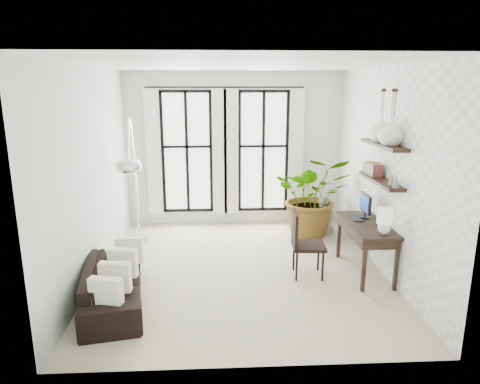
{
  "coord_description": "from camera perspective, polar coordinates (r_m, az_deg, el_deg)",
  "views": [
    {
      "loc": [
        -0.35,
        -6.44,
        2.89
      ],
      "look_at": [
        -0.0,
        0.3,
        1.22
      ],
      "focal_mm": 32.0,
      "sensor_mm": 36.0,
      "label": 1
    }
  ],
  "objects": [
    {
      "name": "windows",
      "position": [
        8.97,
        -1.97,
        5.34
      ],
      "size": [
        3.26,
        0.13,
        2.65
      ],
      "color": "white",
      "rests_on": "wall_back"
    },
    {
      "name": "desk",
      "position": [
        6.92,
        16.62,
        -4.65
      ],
      "size": [
        0.59,
        1.39,
        1.21
      ],
      "color": "black",
      "rests_on": "floor"
    },
    {
      "name": "wall_right",
      "position": [
        7.06,
        18.72,
        2.61
      ],
      "size": [
        0.0,
        5.0,
        5.0
      ],
      "primitive_type": "plane",
      "rotation": [
        1.57,
        0.0,
        -1.57
      ],
      "color": "white",
      "rests_on": "floor"
    },
    {
      "name": "throw_pillows",
      "position": [
        6.06,
        -15.8,
        -9.91
      ],
      "size": [
        0.4,
        1.52,
        0.4
      ],
      "color": "white",
      "rests_on": "sofa"
    },
    {
      "name": "plant",
      "position": [
        8.51,
        9.71,
        -0.5
      ],
      "size": [
        1.62,
        1.45,
        1.62
      ],
      "primitive_type": "imported",
      "rotation": [
        0.0,
        0.0,
        -0.14
      ],
      "color": "#2D7228",
      "rests_on": "floor"
    },
    {
      "name": "vase_b",
      "position": [
        6.86,
        18.27,
        7.96
      ],
      "size": [
        0.37,
        0.37,
        0.38
      ],
      "primitive_type": "imported",
      "color": "white",
      "rests_on": "shelf_upper"
    },
    {
      "name": "floor",
      "position": [
        7.07,
        0.15,
        -10.26
      ],
      "size": [
        5.0,
        5.0,
        0.0
      ],
      "primitive_type": "plane",
      "color": "#B8A892",
      "rests_on": "ground"
    },
    {
      "name": "desk_chair",
      "position": [
        6.7,
        8.33,
        -6.3
      ],
      "size": [
        0.52,
        0.52,
        1.04
      ],
      "rotation": [
        0.0,
        0.0,
        -0.06
      ],
      "color": "black",
      "rests_on": "floor"
    },
    {
      "name": "vase_a",
      "position": [
        6.49,
        19.53,
        7.57
      ],
      "size": [
        0.37,
        0.37,
        0.38
      ],
      "primitive_type": "imported",
      "color": "white",
      "rests_on": "shelf_upper"
    },
    {
      "name": "wall_shelves",
      "position": [
        6.82,
        18.26,
        3.37
      ],
      "size": [
        0.25,
        1.3,
        0.6
      ],
      "color": "black",
      "rests_on": "wall_right"
    },
    {
      "name": "arc_lamp",
      "position": [
        6.89,
        -14.28,
        5.4
      ],
      "size": [
        0.75,
        2.83,
        2.46
      ],
      "color": "silver",
      "rests_on": "floor"
    },
    {
      "name": "ceiling",
      "position": [
        6.46,
        0.17,
        16.63
      ],
      "size": [
        5.0,
        5.0,
        0.0
      ],
      "primitive_type": "plane",
      "color": "white",
      "rests_on": "wall_back"
    },
    {
      "name": "sofa",
      "position": [
        6.17,
        -16.59,
        -11.77
      ],
      "size": [
        1.09,
        2.01,
        0.56
      ],
      "primitive_type": "imported",
      "rotation": [
        0.0,
        0.0,
        1.76
      ],
      "color": "black",
      "rests_on": "floor"
    },
    {
      "name": "wall_back",
      "position": [
        9.04,
        -0.71,
        5.67
      ],
      "size": [
        4.5,
        0.0,
        4.5
      ],
      "primitive_type": "plane",
      "rotation": [
        1.57,
        0.0,
        0.0
      ],
      "color": "white",
      "rests_on": "floor"
    },
    {
      "name": "wall_left",
      "position": [
        6.84,
        -19.04,
        2.23
      ],
      "size": [
        0.0,
        5.0,
        5.0
      ],
      "primitive_type": "plane",
      "rotation": [
        1.57,
        0.0,
        1.57
      ],
      "color": "silver",
      "rests_on": "floor"
    },
    {
      "name": "buddha",
      "position": [
        8.79,
        11.07,
        -3.36
      ],
      "size": [
        0.43,
        0.43,
        0.77
      ],
      "color": "gray",
      "rests_on": "floor"
    }
  ]
}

